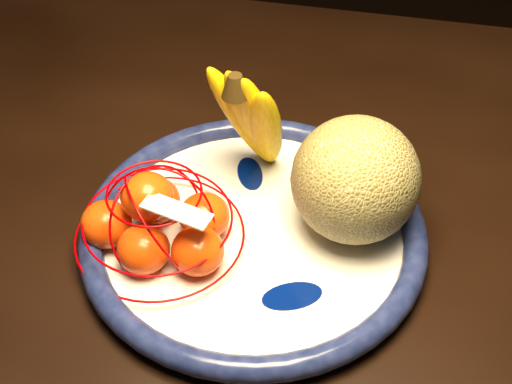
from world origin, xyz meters
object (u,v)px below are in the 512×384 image
(dining_table, at_px, (100,204))
(banana_bunch, at_px, (255,116))
(fruit_bowl, at_px, (253,232))
(mandarin_bag, at_px, (159,223))
(cantaloupe, at_px, (355,180))

(dining_table, xyz_separation_m, banana_bunch, (0.22, 0.02, 0.19))
(fruit_bowl, distance_m, mandarin_bag, 0.11)
(dining_table, distance_m, fruit_bowl, 0.27)
(mandarin_bag, bearing_deg, banana_bunch, 64.23)
(banana_bunch, bearing_deg, cantaloupe, 0.11)
(banana_bunch, height_order, mandarin_bag, banana_bunch)
(dining_table, bearing_deg, banana_bunch, 0.74)
(fruit_bowl, height_order, mandarin_bag, mandarin_bag)
(banana_bunch, distance_m, mandarin_bag, 0.17)
(dining_table, relative_size, banana_bunch, 8.77)
(fruit_bowl, xyz_separation_m, cantaloupe, (0.10, 0.04, 0.07))
(dining_table, height_order, banana_bunch, banana_bunch)
(fruit_bowl, relative_size, mandarin_bag, 1.75)
(dining_table, relative_size, fruit_bowl, 3.97)
(fruit_bowl, xyz_separation_m, mandarin_bag, (-0.09, -0.05, 0.03))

